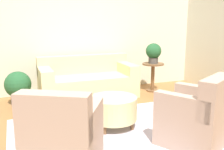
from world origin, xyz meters
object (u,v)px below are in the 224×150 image
Objects in this scene: armchair_left at (63,139)px; potted_plant_on_side_table at (153,52)px; couch at (88,82)px; ottoman_table at (113,108)px; potted_plant_floor at (18,86)px; armchair_right at (196,118)px; side_table at (153,73)px.

armchair_left is 3.59m from potted_plant_on_side_table.
couch reaches higher than ottoman_table.
couch is at bearing 87.16° from ottoman_table.
armchair_left is 1.42× the size of ottoman_table.
potted_plant_floor is (-0.38, 2.60, -0.01)m from armchair_left.
ottoman_table is (-0.09, -1.75, -0.02)m from couch.
ottoman_table is 1.57× the size of potted_plant_on_side_table.
potted_plant_on_side_table is (1.58, 1.61, 0.59)m from ottoman_table.
armchair_right is at bearing -107.58° from potted_plant_on_side_table.
armchair_left is 1.57× the size of side_table.
potted_plant_on_side_table is at bearing 45.53° from ottoman_table.
potted_plant_floor is (-2.88, 0.08, -0.54)m from potted_plant_on_side_table.
couch is 1.75m from ottoman_table.
potted_plant_floor reaches higher than ottoman_table.
couch is at bearing 2.44° from potted_plant_floor.
couch is 1.50m from side_table.
potted_plant_on_side_table is at bearing -5.35° from couch.
armchair_right is at bearing -51.39° from potted_plant_floor.
ottoman_table is 2.25m from side_table.
armchair_right is 2.65m from side_table.
ottoman_table is at bearing -92.84° from couch.
ottoman_table is 2.13m from potted_plant_floor.
side_table is at bearing 45.53° from ottoman_table.
armchair_left is at bearing 180.00° from armchair_right.
potted_plant_floor is at bearing 98.32° from armchair_left.
armchair_right is 3.33m from potted_plant_floor.
side_table is 0.46m from potted_plant_on_side_table.
ottoman_table is 2.33m from potted_plant_on_side_table.
ottoman_table is at bearing -134.47° from potted_plant_on_side_table.
potted_plant_on_side_table is (1.49, -0.14, 0.58)m from couch.
ottoman_table is (0.92, 0.92, -0.07)m from armchair_left.
ottoman_table is at bearing 130.20° from armchair_right.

